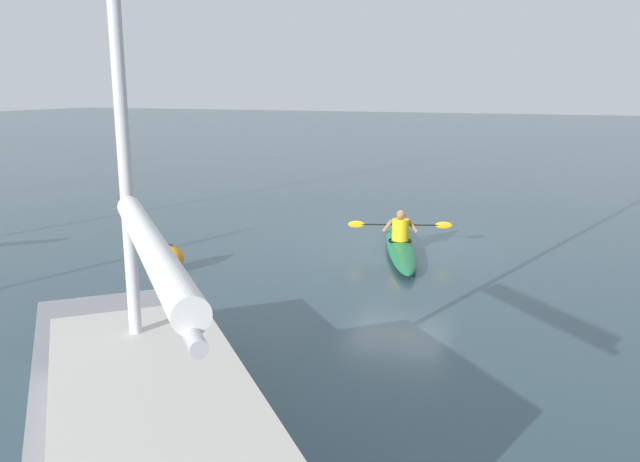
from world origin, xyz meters
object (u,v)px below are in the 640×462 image
(kayak, at_px, (400,247))
(kayaker, at_px, (400,228))
(mooring_buoy_channel_marker, at_px, (171,259))
(sailboat_outer_mooring, at_px, (148,439))

(kayak, distance_m, kayaker, 0.44)
(kayaker, height_order, mooring_buoy_channel_marker, kayaker)
(kayak, relative_size, sailboat_outer_mooring, 0.41)
(kayak, xyz_separation_m, mooring_buoy_channel_marker, (4.06, 3.36, 0.14))
(mooring_buoy_channel_marker, bearing_deg, sailboat_outer_mooring, 123.31)
(sailboat_outer_mooring, bearing_deg, kayaker, -88.43)
(kayaker, relative_size, sailboat_outer_mooring, 0.20)
(kayaker, bearing_deg, mooring_buoy_channel_marker, 40.45)
(kayak, distance_m, sailboat_outer_mooring, 9.92)
(mooring_buoy_channel_marker, bearing_deg, kayak, -140.39)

